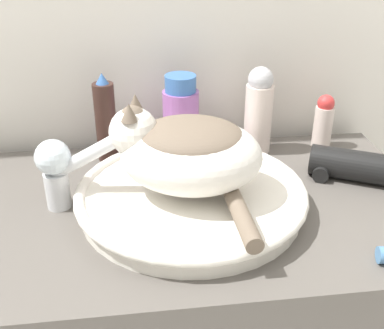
# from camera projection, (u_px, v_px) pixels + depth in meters

# --- Properties ---
(sink_basin) EXTENTS (0.42, 0.42, 0.04)m
(sink_basin) POSITION_uv_depth(u_px,v_px,m) (191.00, 196.00, 0.87)
(sink_basin) COLOR white
(sink_basin) RESTS_ON vanity_counter
(cat) EXTENTS (0.29, 0.33, 0.16)m
(cat) POSITION_uv_depth(u_px,v_px,m) (187.00, 150.00, 0.82)
(cat) COLOR silver
(cat) RESTS_ON sink_basin
(faucet) EXTENTS (0.16, 0.06, 0.15)m
(faucet) POSITION_uv_depth(u_px,v_px,m) (60.00, 166.00, 0.84)
(faucet) COLOR silver
(faucet) RESTS_ON vanity_counter
(hairspray_can_black) EXTENTS (0.04, 0.04, 0.19)m
(hairspray_can_black) POSITION_uv_depth(u_px,v_px,m) (106.00, 121.00, 1.01)
(hairspray_can_black) COLOR #331E19
(hairspray_can_black) RESTS_ON vanity_counter
(lotion_bottle_white) EXTENTS (0.06, 0.06, 0.19)m
(lotion_bottle_white) POSITION_uv_depth(u_px,v_px,m) (259.00, 110.00, 1.04)
(lotion_bottle_white) COLOR silver
(lotion_bottle_white) RESTS_ON vanity_counter
(mouthwash_bottle) EXTENTS (0.08, 0.08, 0.18)m
(mouthwash_bottle) POSITION_uv_depth(u_px,v_px,m) (181.00, 118.00, 1.03)
(mouthwash_bottle) COLOR #93569E
(mouthwash_bottle) RESTS_ON vanity_counter
(deodorant_stick) EXTENTS (0.04, 0.04, 0.12)m
(deodorant_stick) POSITION_uv_depth(u_px,v_px,m) (323.00, 121.00, 1.08)
(deodorant_stick) COLOR silver
(deodorant_stick) RESTS_ON vanity_counter
(hair_dryer) EXTENTS (0.20, 0.14, 0.06)m
(hair_dryer) POSITION_uv_depth(u_px,v_px,m) (354.00, 166.00, 0.96)
(hair_dryer) COLOR black
(hair_dryer) RESTS_ON vanity_counter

